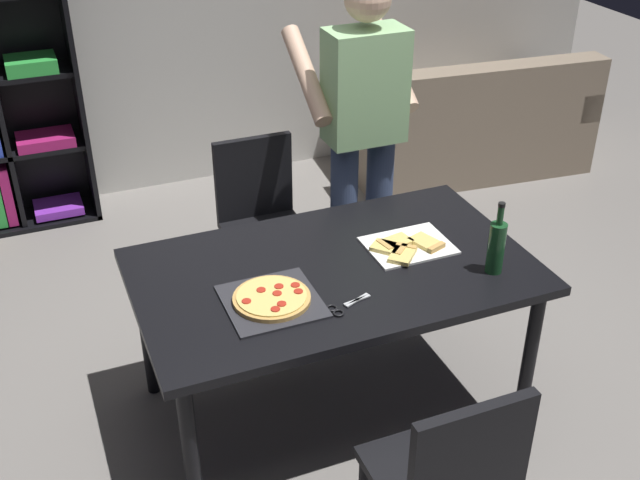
% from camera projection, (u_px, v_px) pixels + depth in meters
% --- Properties ---
extents(ground_plane, '(12.00, 12.00, 0.00)m').
position_uv_depth(ground_plane, '(332.00, 404.00, 3.62)').
color(ground_plane, gray).
extents(dining_table, '(1.64, 0.98, 0.75)m').
position_uv_depth(dining_table, '(334.00, 282.00, 3.27)').
color(dining_table, black).
rests_on(dining_table, ground_plane).
extents(chair_near_camera, '(0.42, 0.42, 0.90)m').
position_uv_depth(chair_near_camera, '(449.00, 476.00, 2.58)').
color(chair_near_camera, black).
rests_on(chair_near_camera, ground_plane).
extents(chair_far_side, '(0.42, 0.42, 0.90)m').
position_uv_depth(chair_far_side, '(261.00, 213.00, 4.13)').
color(chair_far_side, black).
rests_on(chair_far_side, ground_plane).
extents(couch, '(1.77, 1.00, 0.85)m').
position_uv_depth(couch, '(467.00, 129.00, 5.66)').
color(couch, gray).
rests_on(couch, ground_plane).
extents(person_serving_pizza, '(0.55, 0.54, 1.75)m').
position_uv_depth(person_serving_pizza, '(362.00, 129.00, 3.87)').
color(person_serving_pizza, '#38476B').
rests_on(person_serving_pizza, ground_plane).
extents(pepperoni_pizza_on_tray, '(0.36, 0.36, 0.04)m').
position_uv_depth(pepperoni_pizza_on_tray, '(272.00, 299.00, 3.01)').
color(pepperoni_pizza_on_tray, '#2D2D33').
rests_on(pepperoni_pizza_on_tray, dining_table).
extents(pizza_slices_on_towel, '(0.36, 0.30, 0.03)m').
position_uv_depth(pizza_slices_on_towel, '(406.00, 246.00, 3.36)').
color(pizza_slices_on_towel, white).
rests_on(pizza_slices_on_towel, dining_table).
extents(wine_bottle, '(0.07, 0.07, 0.32)m').
position_uv_depth(wine_bottle, '(496.00, 246.00, 3.15)').
color(wine_bottle, '#194723').
rests_on(wine_bottle, dining_table).
extents(kitchen_scissors, '(0.20, 0.11, 0.01)m').
position_uv_depth(kitchen_scissors, '(343.00, 307.00, 2.99)').
color(kitchen_scissors, silver).
rests_on(kitchen_scissors, dining_table).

